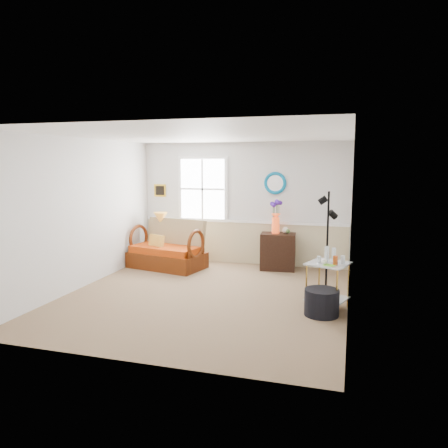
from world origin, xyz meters
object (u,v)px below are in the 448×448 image
(lamp_stand, at_px, (161,249))
(ottoman, at_px, (322,302))
(loveseat, at_px, (167,244))
(cabinet, at_px, (278,251))
(side_table, at_px, (327,286))
(floor_lamp, at_px, (327,244))

(lamp_stand, relative_size, ottoman, 1.13)
(loveseat, distance_m, cabinet, 2.30)
(loveseat, distance_m, ottoman, 3.87)
(lamp_stand, xyz_separation_m, side_table, (3.69, -2.16, 0.07))
(lamp_stand, distance_m, floor_lamp, 3.96)
(lamp_stand, height_order, side_table, side_table)
(floor_lamp, bearing_deg, side_table, -92.72)
(side_table, bearing_deg, floor_lamp, 94.87)
(loveseat, relative_size, ottoman, 3.06)
(lamp_stand, relative_size, cabinet, 0.75)
(lamp_stand, bearing_deg, cabinet, 1.00)
(lamp_stand, relative_size, side_table, 0.80)
(cabinet, height_order, floor_lamp, floor_lamp)
(floor_lamp, distance_m, ottoman, 1.20)
(side_table, bearing_deg, lamp_stand, 149.65)
(loveseat, distance_m, lamp_stand, 0.61)
(cabinet, relative_size, side_table, 1.06)
(loveseat, xyz_separation_m, ottoman, (3.29, -2.02, -0.30))
(lamp_stand, bearing_deg, ottoman, -34.21)
(floor_lamp, bearing_deg, loveseat, 155.26)
(side_table, xyz_separation_m, ottoman, (-0.06, -0.31, -0.16))
(side_table, relative_size, floor_lamp, 0.41)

